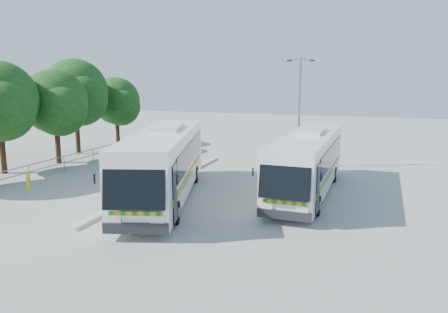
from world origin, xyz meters
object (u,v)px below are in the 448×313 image
at_px(coach_adjacent, 307,162).
at_px(tree_far_e, 117,101).
at_px(coach_main, 164,162).
at_px(tree_far_c, 56,102).
at_px(bollard, 28,182).
at_px(lamppost, 299,108).
at_px(tree_far_d, 76,92).

bearing_deg(coach_adjacent, tree_far_e, 150.15).
bearing_deg(coach_main, tree_far_c, 136.07).
relative_size(tree_far_c, coach_main, 0.53).
bearing_deg(coach_main, bollard, 172.98).
bearing_deg(tree_far_c, lamppost, 14.24).
bearing_deg(tree_far_c, coach_main, -27.04).
relative_size(coach_main, bollard, 11.38).
bearing_deg(coach_adjacent, tree_far_d, 162.49).
bearing_deg(coach_main, tree_far_d, 125.83).
height_order(tree_far_c, lamppost, lamppost).
distance_m(tree_far_e, coach_adjacent, 21.13).
height_order(tree_far_c, coach_main, tree_far_c).
height_order(coach_main, bollard, coach_main).
bearing_deg(lamppost, bollard, -144.39).
height_order(coach_adjacent, bollard, coach_adjacent).
distance_m(coach_main, coach_adjacent, 7.24).
bearing_deg(coach_adjacent, tree_far_c, 172.69).
distance_m(tree_far_d, tree_far_e, 4.65).
distance_m(tree_far_c, coach_main, 12.73).
bearing_deg(tree_far_d, coach_adjacent, -18.11).
bearing_deg(tree_far_e, coach_adjacent, -30.45).
bearing_deg(bollard, tree_far_d, 115.08).
bearing_deg(lamppost, coach_adjacent, -82.47).
distance_m(tree_far_e, lamppost, 17.01).
height_order(tree_far_d, lamppost, tree_far_d).
bearing_deg(tree_far_e, bollard, -74.15).
distance_m(coach_adjacent, lamppost, 7.08).
bearing_deg(coach_adjacent, lamppost, 104.62).
xyz_separation_m(coach_main, bollard, (-7.33, -1.27, -1.29)).
relative_size(tree_far_d, bollard, 6.84).
relative_size(tree_far_e, coach_adjacent, 0.54).
xyz_separation_m(tree_far_e, lamppost, (16.49, -4.14, 0.08)).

